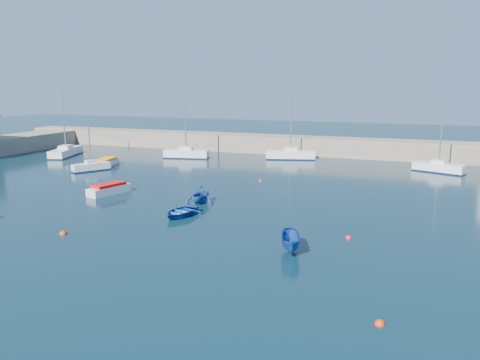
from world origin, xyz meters
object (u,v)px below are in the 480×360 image
(motorboat_1, at_px, (109,189))
(dinghy_left, at_px, (201,194))
(motorboat_2, at_px, (105,162))
(dinghy_right, at_px, (291,242))
(sailboat_7, at_px, (438,167))
(dinghy_center, at_px, (181,212))
(sailboat_4, at_px, (66,152))
(sailboat_6, at_px, (290,154))
(sailboat_3, at_px, (91,167))
(sailboat_5, at_px, (186,153))

(motorboat_1, xyz_separation_m, dinghy_left, (9.68, -0.12, 0.30))
(motorboat_1, bearing_deg, motorboat_2, 143.76)
(motorboat_1, xyz_separation_m, dinghy_right, (20.19, -9.24, 0.13))
(sailboat_7, xyz_separation_m, dinghy_left, (-20.10, -23.31, 0.17))
(dinghy_left, xyz_separation_m, dinghy_right, (10.51, -9.12, -0.17))
(dinghy_center, bearing_deg, sailboat_4, 152.21)
(sailboat_6, xyz_separation_m, motorboat_1, (-10.76, -26.80, -0.18))
(sailboat_7, distance_m, dinghy_left, 30.78)
(dinghy_right, bearing_deg, sailboat_4, 129.51)
(dinghy_left, bearing_deg, sailboat_3, 156.68)
(sailboat_6, distance_m, motorboat_2, 24.91)
(motorboat_2, bearing_deg, motorboat_1, -64.54)
(sailboat_4, xyz_separation_m, sailboat_6, (31.40, 8.69, 0.03))
(sailboat_6, relative_size, dinghy_center, 2.50)
(sailboat_5, xyz_separation_m, motorboat_2, (-6.62, -9.61, -0.19))
(sailboat_7, height_order, dinghy_right, sailboat_7)
(sailboat_5, bearing_deg, sailboat_3, 143.32)
(dinghy_center, bearing_deg, sailboat_5, 124.85)
(sailboat_5, xyz_separation_m, dinghy_right, (23.49, -31.76, -0.05))
(sailboat_6, bearing_deg, dinghy_center, 162.64)
(sailboat_5, relative_size, sailboat_7, 1.08)
(dinghy_center, distance_m, dinghy_left, 4.41)
(sailboat_3, distance_m, dinghy_right, 34.99)
(sailboat_5, distance_m, motorboat_2, 11.67)
(sailboat_3, relative_size, sailboat_6, 0.68)
(sailboat_5, height_order, dinghy_left, sailboat_5)
(motorboat_2, bearing_deg, dinghy_right, -48.41)
(motorboat_2, bearing_deg, dinghy_left, -45.67)
(sailboat_5, bearing_deg, sailboat_6, -84.73)
(motorboat_2, relative_size, dinghy_center, 1.42)
(sailboat_5, bearing_deg, motorboat_1, 176.64)
(sailboat_7, distance_m, motorboat_2, 41.00)
(sailboat_7, relative_size, motorboat_1, 1.76)
(sailboat_6, relative_size, motorboat_1, 2.03)
(motorboat_1, bearing_deg, sailboat_4, 154.97)
(sailboat_7, height_order, dinghy_left, sailboat_7)
(sailboat_3, relative_size, motorboat_1, 1.37)
(sailboat_4, height_order, sailboat_7, sailboat_4)
(sailboat_6, relative_size, dinghy_right, 2.84)
(dinghy_left, bearing_deg, dinghy_center, -82.42)
(sailboat_4, bearing_deg, sailboat_5, -2.98)
(dinghy_center, distance_m, dinghy_right, 11.23)
(sailboat_3, distance_m, dinghy_left, 21.34)
(motorboat_2, bearing_deg, sailboat_4, 142.07)
(sailboat_7, distance_m, dinghy_right, 33.82)
(sailboat_5, height_order, motorboat_2, sailboat_5)
(sailboat_4, bearing_deg, dinghy_right, -51.06)
(sailboat_5, bearing_deg, dinghy_center, -165.45)
(sailboat_4, xyz_separation_m, dinghy_center, (30.66, -22.61, -0.25))
(sailboat_6, height_order, dinghy_center, sailboat_6)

